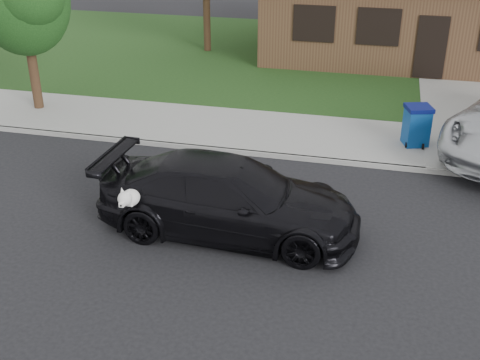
# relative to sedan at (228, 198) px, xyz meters

# --- Properties ---
(ground) EXTENTS (120.00, 120.00, 0.00)m
(ground) POSITION_rel_sedan_xyz_m (0.13, 0.21, -0.74)
(ground) COLOR black
(ground) RESTS_ON ground
(sidewalk) EXTENTS (60.00, 3.00, 0.12)m
(sidewalk) POSITION_rel_sedan_xyz_m (0.13, 5.21, -0.68)
(sidewalk) COLOR gray
(sidewalk) RESTS_ON ground
(curb) EXTENTS (60.00, 0.12, 0.12)m
(curb) POSITION_rel_sedan_xyz_m (0.13, 3.71, -0.68)
(curb) COLOR gray
(curb) RESTS_ON ground
(lawn) EXTENTS (60.00, 13.00, 0.13)m
(lawn) POSITION_rel_sedan_xyz_m (0.13, 13.21, -0.68)
(lawn) COLOR #193814
(lawn) RESTS_ON ground
(sedan) EXTENTS (5.17, 2.51, 1.48)m
(sedan) POSITION_rel_sedan_xyz_m (0.00, 0.00, 0.00)
(sedan) COLOR black
(sedan) RESTS_ON ground
(recycling_bin) EXTENTS (0.78, 0.78, 1.04)m
(recycling_bin) POSITION_rel_sedan_xyz_m (3.64, 5.14, -0.10)
(recycling_bin) COLOR navy
(recycling_bin) RESTS_ON sidewalk
(house) EXTENTS (12.60, 8.60, 4.65)m
(house) POSITION_rel_sedan_xyz_m (4.13, 15.20, 1.39)
(house) COLOR #422B1C
(house) RESTS_ON ground
(tree_2) EXTENTS (2.73, 2.60, 4.59)m
(tree_2) POSITION_rel_sedan_xyz_m (-7.25, 5.32, 2.52)
(tree_2) COLOR #332114
(tree_2) RESTS_ON ground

